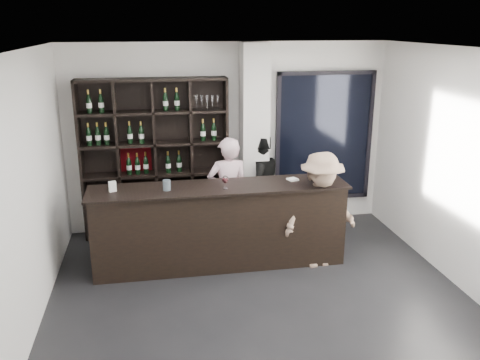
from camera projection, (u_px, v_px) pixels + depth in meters
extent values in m
cube|color=black|center=(266.00, 312.00, 5.80)|extent=(5.00, 5.50, 0.01)
cube|color=silver|center=(254.00, 140.00, 7.75)|extent=(0.40, 0.40, 2.90)
cube|color=black|center=(324.00, 137.00, 8.17)|extent=(1.60, 0.08, 2.10)
cube|color=black|center=(324.00, 137.00, 8.17)|extent=(1.48, 0.02, 1.98)
cube|color=black|center=(220.00, 227.00, 6.80)|extent=(3.32, 0.62, 1.09)
cube|color=black|center=(219.00, 187.00, 6.64)|extent=(3.40, 0.70, 0.03)
imported|color=beige|center=(228.00, 193.00, 7.27)|extent=(0.62, 0.42, 1.65)
imported|color=black|center=(259.00, 183.00, 7.90)|extent=(0.92, 0.83, 1.56)
imported|color=#987963|center=(320.00, 210.00, 6.71)|extent=(1.10, 0.74, 1.58)
cylinder|color=#9DB3C1|center=(167.00, 185.00, 6.45)|extent=(0.12, 0.12, 0.13)
cube|color=white|center=(293.00, 179.00, 6.89)|extent=(0.16, 0.16, 0.02)
cube|color=white|center=(112.00, 186.00, 6.40)|extent=(0.10, 0.08, 0.14)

